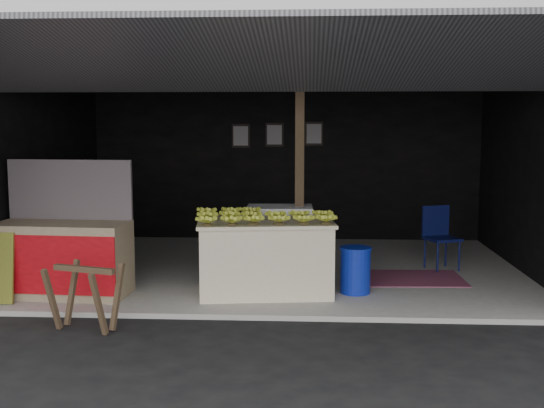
# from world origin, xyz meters

# --- Properties ---
(ground) EXTENTS (80.00, 80.00, 0.00)m
(ground) POSITION_xyz_m (0.00, 0.00, 0.00)
(ground) COLOR black
(ground) RESTS_ON ground
(concrete_slab) EXTENTS (7.00, 5.00, 0.06)m
(concrete_slab) POSITION_xyz_m (0.00, 2.50, 0.03)
(concrete_slab) COLOR gray
(concrete_slab) RESTS_ON ground
(shophouse) EXTENTS (7.40, 7.29, 3.02)m
(shophouse) POSITION_xyz_m (0.00, 2.82, 2.10)
(shophouse) COLOR black
(shophouse) RESTS_ON ground
(banana_table) EXTENTS (1.75, 1.20, 0.91)m
(banana_table) POSITION_xyz_m (-0.10, 0.99, 0.51)
(banana_table) COLOR silver
(banana_table) RESTS_ON concrete_slab
(banana_pile) EXTENTS (1.62, 1.09, 0.18)m
(banana_pile) POSITION_xyz_m (-0.10, 0.99, 1.05)
(banana_pile) COLOR yellow
(banana_pile) RESTS_ON banana_table
(white_crate) EXTENTS (0.89, 0.63, 0.97)m
(white_crate) POSITION_xyz_m (0.04, 1.85, 0.55)
(white_crate) COLOR white
(white_crate) RESTS_ON concrete_slab
(neighbor_stall) EXTENTS (1.63, 0.81, 1.64)m
(neighbor_stall) POSITION_xyz_m (-2.56, 0.75, 0.55)
(neighbor_stall) COLOR #998466
(neighbor_stall) RESTS_ON concrete_slab
(sawhorse) EXTENTS (0.76, 0.75, 0.68)m
(sawhorse) POSITION_xyz_m (-1.88, -0.47, 0.43)
(sawhorse) COLOR brown
(sawhorse) RESTS_ON ground
(water_barrel) EXTENTS (0.37, 0.37, 0.54)m
(water_barrel) POSITION_xyz_m (1.01, 1.05, 0.33)
(water_barrel) COLOR #0D2099
(water_barrel) RESTS_ON concrete_slab
(plastic_chair) EXTENTS (0.55, 0.55, 0.90)m
(plastic_chair) POSITION_xyz_m (2.29, 2.55, 0.59)
(plastic_chair) COLOR #0A103C
(plastic_chair) RESTS_ON concrete_slab
(magenta_rug) EXTENTS (1.54, 1.06, 0.01)m
(magenta_rug) POSITION_xyz_m (1.75, 1.87, 0.07)
(magenta_rug) COLOR maroon
(magenta_rug) RESTS_ON concrete_slab
(picture_frames) EXTENTS (1.62, 0.04, 0.46)m
(picture_frames) POSITION_xyz_m (-0.17, 4.89, 1.93)
(picture_frames) COLOR black
(picture_frames) RESTS_ON shophouse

